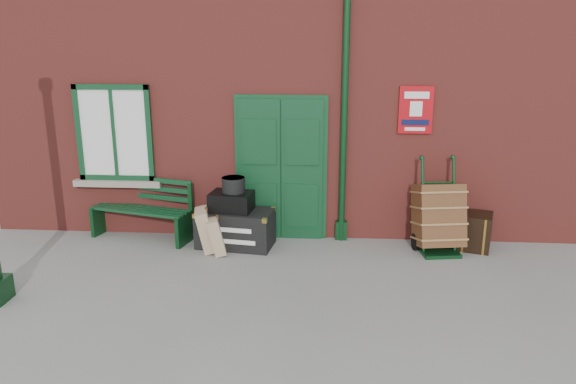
# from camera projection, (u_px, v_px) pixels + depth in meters

# --- Properties ---
(ground) EXTENTS (80.00, 80.00, 0.00)m
(ground) POSITION_uv_depth(u_px,v_px,m) (294.00, 276.00, 7.55)
(ground) COLOR gray
(ground) RESTS_ON ground
(station_building) EXTENTS (10.30, 4.30, 4.36)m
(station_building) POSITION_uv_depth(u_px,v_px,m) (306.00, 88.00, 10.30)
(station_building) COLOR maroon
(station_building) RESTS_ON ground
(bench) EXTENTS (1.66, 0.89, 0.99)m
(bench) POSITION_uv_depth(u_px,v_px,m) (143.00, 207.00, 8.86)
(bench) COLOR #103B1F
(bench) RESTS_ON ground
(houdini_trunk) EXTENTS (1.20, 0.77, 0.56)m
(houdini_trunk) POSITION_uv_depth(u_px,v_px,m) (236.00, 228.00, 8.55)
(houdini_trunk) COLOR black
(houdini_trunk) RESTS_ON ground
(strongbox) EXTENTS (0.68, 0.53, 0.28)m
(strongbox) POSITION_uv_depth(u_px,v_px,m) (232.00, 201.00, 8.43)
(strongbox) COLOR black
(strongbox) RESTS_ON houdini_trunk
(hatbox) EXTENTS (0.38, 0.38, 0.23)m
(hatbox) POSITION_uv_depth(u_px,v_px,m) (233.00, 185.00, 8.39)
(hatbox) COLOR black
(hatbox) RESTS_ON strongbox
(suitcase_back) EXTENTS (0.39, 0.50, 0.65)m
(suitcase_back) POSITION_uv_depth(u_px,v_px,m) (206.00, 230.00, 8.35)
(suitcase_back) COLOR tan
(suitcase_back) RESTS_ON ground
(suitcase_front) EXTENTS (0.35, 0.45, 0.56)m
(suitcase_front) POSITION_uv_depth(u_px,v_px,m) (216.00, 235.00, 8.25)
(suitcase_front) COLOR tan
(suitcase_front) RESTS_ON ground
(porter_trolley) EXTENTS (0.77, 0.81, 1.38)m
(porter_trolley) POSITION_uv_depth(u_px,v_px,m) (438.00, 217.00, 8.29)
(porter_trolley) COLOR #0C3216
(porter_trolley) RESTS_ON ground
(dark_trunk) EXTENTS (0.87, 0.70, 0.55)m
(dark_trunk) POSITION_uv_depth(u_px,v_px,m) (465.00, 230.00, 8.50)
(dark_trunk) COLOR black
(dark_trunk) RESTS_ON ground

